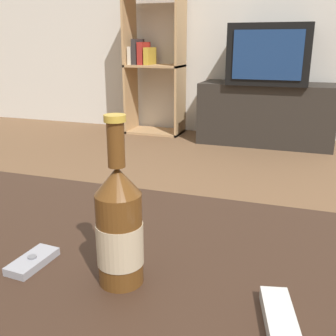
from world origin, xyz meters
TOP-DOWN VIEW (x-y plane):
  - coffee_table at (0.00, 0.00)m, footprint 1.30×0.63m
  - tv_stand at (0.01, 2.73)m, footprint 1.07×0.44m
  - television at (0.01, 2.73)m, footprint 0.61×0.53m
  - bookshelf at (-1.02, 2.81)m, footprint 0.50×0.30m
  - beer_bottle at (0.03, -0.09)m, footprint 0.07×0.07m
  - cell_phone at (-0.13, -0.09)m, footprint 0.05×0.10m
  - remote_control at (0.29, -0.13)m, footprint 0.07×0.16m

SIDE VIEW (x-z plane):
  - tv_stand at x=0.01m, z-range 0.00..0.49m
  - coffee_table at x=0.00m, z-range 0.16..0.59m
  - cell_phone at x=-0.13m, z-range 0.44..0.45m
  - remote_control at x=0.29m, z-range 0.44..0.46m
  - beer_bottle at x=0.03m, z-range 0.40..0.67m
  - bookshelf at x=-1.02m, z-range 0.02..1.24m
  - television at x=0.01m, z-range 0.49..0.95m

